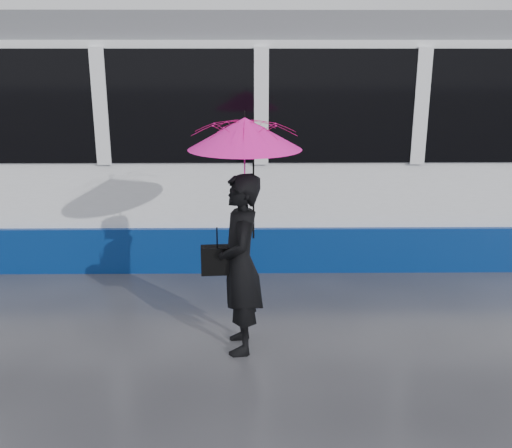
{
  "coord_description": "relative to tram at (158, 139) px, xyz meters",
  "views": [
    {
      "loc": [
        0.34,
        -5.95,
        2.81
      ],
      "look_at": [
        0.4,
        -0.16,
        1.1
      ],
      "focal_mm": 40.0,
      "sensor_mm": 36.0,
      "label": 1
    }
  ],
  "objects": [
    {
      "name": "ground",
      "position": [
        1.02,
        -2.5,
        -1.64
      ],
      "size": [
        90.0,
        90.0,
        0.0
      ],
      "primitive_type": "plane",
      "color": "#28282C",
      "rests_on": "ground"
    },
    {
      "name": "rails",
      "position": [
        1.02,
        -0.0,
        -1.63
      ],
      "size": [
        34.0,
        1.51,
        0.02
      ],
      "color": "#3F3D38",
      "rests_on": "ground"
    },
    {
      "name": "tram",
      "position": [
        0.0,
        0.0,
        0.0
      ],
      "size": [
        26.0,
        2.56,
        3.35
      ],
      "color": "white",
      "rests_on": "ground"
    },
    {
      "name": "woman",
      "position": [
        1.26,
        -3.31,
        -0.75
      ],
      "size": [
        0.47,
        0.68,
        1.77
      ],
      "primitive_type": "imported",
      "rotation": [
        0.0,
        0.0,
        -1.49
      ],
      "color": "black",
      "rests_on": "ground"
    },
    {
      "name": "umbrella",
      "position": [
        1.31,
        -3.31,
        0.3
      ],
      "size": [
        1.12,
        1.12,
        1.2
      ],
      "rotation": [
        0.0,
        0.0,
        0.08
      ],
      "color": "#FF158C",
      "rests_on": "ground"
    },
    {
      "name": "handbag",
      "position": [
        1.04,
        -3.29,
        -0.71
      ],
      "size": [
        0.33,
        0.16,
        0.45
      ],
      "rotation": [
        0.0,
        0.0,
        0.08
      ],
      "color": "black",
      "rests_on": "ground"
    }
  ]
}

